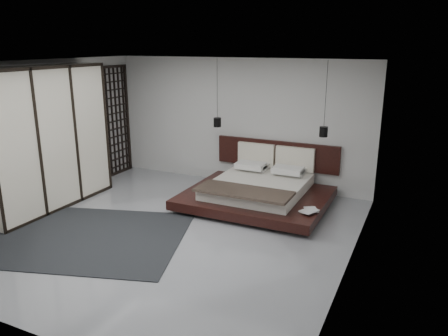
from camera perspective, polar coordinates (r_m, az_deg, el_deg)
The scene contains 14 objects.
floor at distance 7.63m, azimuth -7.26°, elevation -8.09°, with size 6.00×6.00×0.00m, color gray.
ceiling at distance 6.98m, azimuth -8.08°, elevation 13.41°, with size 6.00×6.00×0.00m, color white.
wall_back at distance 9.77m, azimuth 1.91°, elevation 6.00°, with size 6.00×6.00×0.00m, color beige.
wall_front at distance 5.04m, azimuth -26.40°, elevation -5.44°, with size 6.00×6.00×0.00m, color beige.
wall_left at distance 9.13m, azimuth -23.75°, elevation 3.93°, with size 6.00×6.00×0.00m, color beige.
wall_right at distance 6.14m, azimuth 16.67°, elevation -0.76°, with size 6.00×6.00×0.00m, color beige.
lattice_screen at distance 10.84m, azimuth -13.83°, elevation 6.01°, with size 0.05×0.90×2.60m, color black.
bed at distance 8.73m, azimuth 4.56°, elevation -2.83°, with size 2.74×2.37×1.07m.
book_lower at distance 7.85m, azimuth 10.58°, elevation -5.43°, with size 0.21×0.28×0.03m, color #99724C.
book_upper at distance 7.81m, azimuth 10.39°, elevation -5.30°, with size 0.23×0.32×0.02m, color #99724C.
pendant_left at distance 9.25m, azimuth -0.88°, elevation 6.05°, with size 0.16×0.16×1.41m.
pendant_right at distance 8.52m, azimuth 12.88°, elevation 4.69°, with size 0.16×0.16×1.42m.
wardrobe at distance 8.94m, azimuth -22.25°, elevation 3.57°, with size 0.65×2.76×2.71m.
rug at distance 7.72m, azimuth -18.35°, elevation -8.48°, with size 3.41×2.44×0.01m, color black.
Camera 1 is at (3.81, -5.84, 3.10)m, focal length 35.00 mm.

